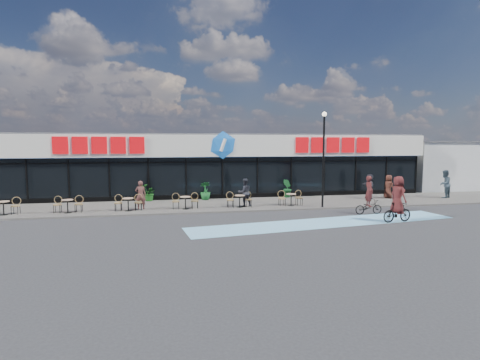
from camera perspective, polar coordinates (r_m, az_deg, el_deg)
The scene contains 22 objects.
ground at distance 19.38m, azimuth 0.21°, elevation -6.07°, with size 120.00×120.00×0.00m, color #28282B.
sidewalk at distance 23.74m, azimuth -1.84°, elevation -3.78°, with size 44.00×5.00×0.10m, color #5E5953.
bike_lane at distance 19.15m, azimuth 12.99°, elevation -6.34°, with size 14.00×2.20×0.01m, color #72B3D7.
building at distance 28.84m, azimuth -3.51°, elevation 2.46°, with size 30.60×6.57×4.75m.
neighbour_building at distance 38.23m, azimuth 28.43°, elevation 2.16°, with size 9.20×7.20×4.11m.
lamp_post at distance 22.79m, azimuth 12.61°, elevation 4.24°, with size 0.28×0.28×5.67m.
bistro_set_0 at distance 23.82m, azimuth -32.28°, elevation -3.39°, with size 1.54×0.62×0.90m.
bistro_set_1 at distance 22.82m, azimuth -24.73°, elevation -3.39°, with size 1.54×0.62×0.90m.
bistro_set_2 at distance 22.26m, azimuth -16.65°, elevation -3.33°, with size 1.54×0.62×0.90m.
bistro_set_3 at distance 22.14m, azimuth -8.33°, elevation -3.19°, with size 1.54×0.62×0.90m.
bistro_set_4 at distance 22.50m, azimuth -0.09°, elevation -2.99°, with size 1.54×0.62×0.90m.
bistro_set_5 at distance 23.30m, azimuth 7.73°, elevation -2.75°, with size 1.54×0.62×0.90m.
potted_plant_left at distance 25.55m, azimuth -13.78°, elevation -1.92°, with size 0.98×0.85×1.09m, color #185217.
potted_plant_mid at distance 25.51m, azimuth -5.28°, elevation -1.64°, with size 0.68×0.68×1.22m, color #185423.
potted_plant_right at distance 26.67m, azimuth 7.27°, elevation -1.26°, with size 0.72×0.58×1.30m, color #14471F.
patron_left at distance 22.49m, azimuth -14.90°, elevation -2.21°, with size 0.61×0.40×1.67m, color #502D29.
patron_right at distance 22.70m, azimuth 0.72°, elevation -1.90°, with size 0.83×0.65×1.71m, color black.
pedestrian_a at distance 27.35m, azimuth 19.13°, elevation -0.92°, with size 1.59×0.51×1.72m, color black.
pedestrian_b at distance 28.05m, azimuth 21.69°, elevation -0.93°, with size 0.80×0.52×1.64m, color #3D1D15.
pedestrian_c at distance 29.90m, azimuth 28.74°, elevation -0.54°, with size 0.95×0.74×1.96m, color #2E3E48.
cyclist_a at distance 20.18m, azimuth 22.89°, elevation -3.19°, with size 1.73×0.99×2.31m.
cyclist_b at distance 21.92m, azimuth 19.03°, elevation -3.02°, with size 1.56×0.63×2.14m.
Camera 1 is at (-3.57, -18.64, 3.94)m, focal length 28.00 mm.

